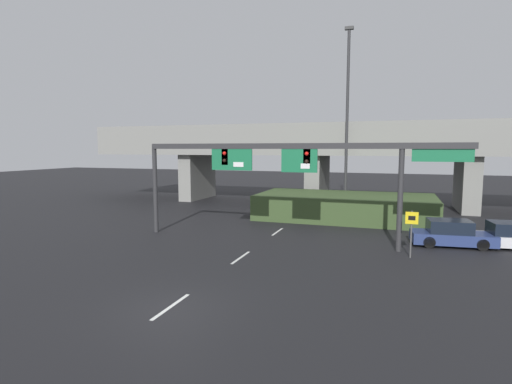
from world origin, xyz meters
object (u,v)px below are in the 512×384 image
(speed_limit_sign, at_px, (411,227))
(highway_light_pole_near, at_px, (347,117))
(parked_sedan_near_right, at_px, (451,234))
(signal_gantry, at_px, (285,161))

(speed_limit_sign, height_order, highway_light_pole_near, highway_light_pole_near)
(highway_light_pole_near, bearing_deg, speed_limit_sign, -70.49)
(speed_limit_sign, xyz_separation_m, highway_light_pole_near, (-4.79, 13.52, 6.47))
(speed_limit_sign, height_order, parked_sedan_near_right, speed_limit_sign)
(highway_light_pole_near, bearing_deg, signal_gantry, -99.11)
(signal_gantry, bearing_deg, speed_limit_sign, -9.71)
(signal_gantry, relative_size, highway_light_pole_near, 1.21)
(signal_gantry, xyz_separation_m, parked_sedan_near_right, (8.98, 2.22, -4.04))
(speed_limit_sign, xyz_separation_m, parked_sedan_near_right, (2.21, 3.38, -0.87))
(signal_gantry, height_order, highway_light_pole_near, highway_light_pole_near)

